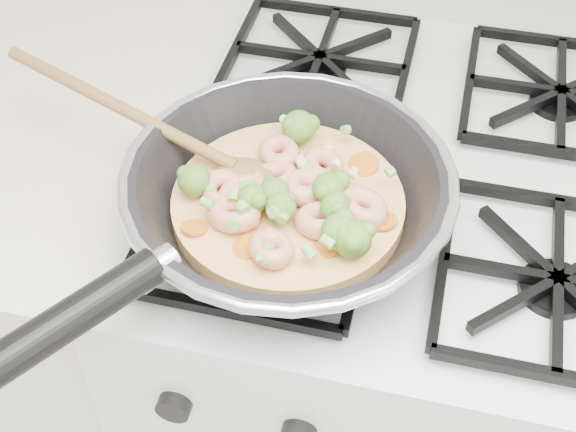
# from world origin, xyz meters

# --- Properties ---
(stove) EXTENTS (0.60, 0.60, 0.92)m
(stove) POSITION_xyz_m (0.00, 1.70, 0.46)
(stove) COLOR silver
(stove) RESTS_ON ground
(skillet) EXTENTS (0.50, 0.47, 0.09)m
(skillet) POSITION_xyz_m (-0.13, 1.56, 0.96)
(skillet) COLOR black
(skillet) RESTS_ON stove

